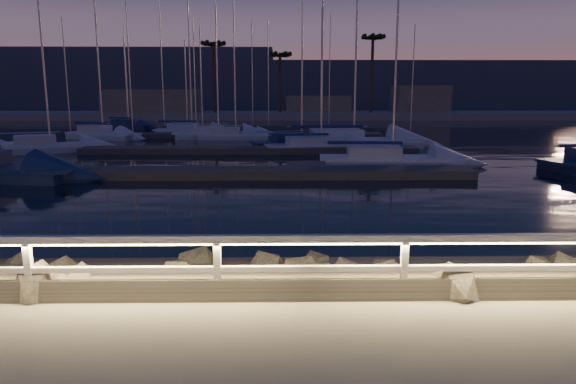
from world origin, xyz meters
name	(u,v)px	position (x,y,z in m)	size (l,w,h in m)	color
ground	(156,299)	(0.00, 0.00, 0.00)	(400.00, 400.00, 0.00)	gray
harbor_water	(254,150)	(0.00, 31.22, -0.97)	(400.00, 440.00, 0.60)	black
guard_rail	(150,253)	(-0.07, 0.00, 0.77)	(44.11, 0.12, 1.06)	white
riprap	(114,279)	(-1.18, 1.51, -0.22)	(30.28, 2.93, 1.35)	#666158
floating_docks	(255,141)	(0.00, 32.50, -0.40)	(22.00, 36.00, 0.40)	#595149
far_shore	(267,113)	(-0.12, 74.05, 0.29)	(160.00, 14.00, 5.20)	gray
palm_left	(213,47)	(-8.00, 72.00, 10.14)	(3.00, 3.00, 11.20)	brown
palm_center	(280,57)	(2.00, 73.00, 8.78)	(3.00, 3.00, 9.70)	brown
palm_right	(373,41)	(16.00, 72.00, 11.03)	(3.00, 3.00, 12.20)	brown
distant_hills	(191,88)	(-22.13, 133.69, 4.74)	(230.00, 37.50, 18.00)	#384456
sailboat_a	(47,146)	(-13.54, 26.56, -0.17)	(7.10, 4.65, 11.90)	silver
sailboat_c	(388,159)	(7.81, 19.45, -0.18)	(7.88, 2.87, 13.12)	silver
sailboat_g	(299,142)	(3.38, 29.45, -0.20)	(7.58, 4.83, 12.55)	navy
sailboat_h	(318,146)	(4.58, 26.73, -0.21)	(7.79, 3.50, 12.73)	silver
sailboat_i	(101,134)	(-13.46, 36.85, -0.17)	(7.11, 4.55, 11.88)	silver
sailboat_j	(234,135)	(-1.97, 36.12, -0.20)	(6.75, 2.16, 11.41)	silver
sailboat_k	(216,134)	(-3.60, 37.22, -0.18)	(8.08, 3.17, 13.38)	silver
sailboat_l	(350,141)	(7.09, 29.41, -0.12)	(10.38, 3.83, 17.19)	silver
sailboat_m	(127,125)	(-15.18, 50.37, -0.21)	(6.16, 3.82, 10.25)	navy
sailboat_n	(190,130)	(-6.58, 41.30, -0.18)	(7.31, 2.62, 12.24)	silver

